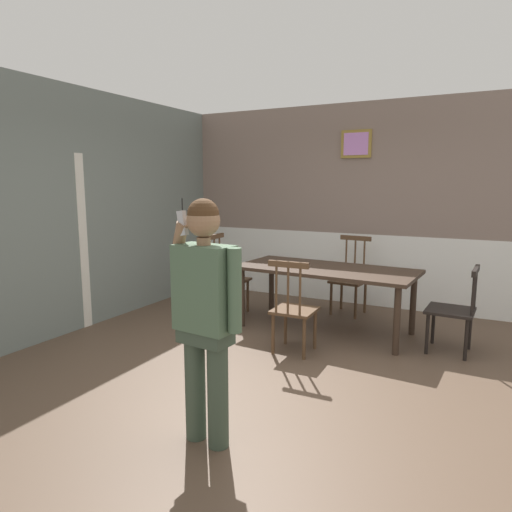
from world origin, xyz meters
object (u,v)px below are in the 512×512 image
dining_table (326,274)px  person_figure (206,308)px  chair_at_table_head (350,278)px  chair_by_doorway (454,310)px  chair_opposite_corner (293,309)px  chair_near_window (226,277)px

dining_table → person_figure: person_figure is taller
dining_table → chair_at_table_head: (0.06, 0.86, -0.20)m
dining_table → chair_at_table_head: size_ratio=2.05×
chair_by_doorway → chair_at_table_head: chair_at_table_head is taller
dining_table → person_figure: bearing=-88.2°
chair_opposite_corner → person_figure: person_figure is taller
person_figure → chair_opposite_corner: bearing=-80.2°
chair_opposite_corner → chair_near_window: bearing=144.1°
person_figure → chair_near_window: bearing=-55.6°
chair_near_window → person_figure: size_ratio=0.65×
chair_by_doorway → chair_opposite_corner: 1.66m
chair_at_table_head → chair_near_window: bearing=34.1°
dining_table → person_figure: size_ratio=1.29×
chair_near_window → chair_by_doorway: (2.85, -0.17, -0.04)m
chair_opposite_corner → chair_at_table_head: bearing=85.0°
chair_near_window → chair_by_doorway: chair_near_window is taller
chair_at_table_head → person_figure: person_figure is taller
chair_near_window → chair_at_table_head: chair_near_window is taller
dining_table → chair_at_table_head: bearing=86.3°
chair_near_window → chair_at_table_head: bearing=115.1°
chair_by_doorway → person_figure: person_figure is taller
dining_table → person_figure: (0.08, -2.67, 0.26)m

